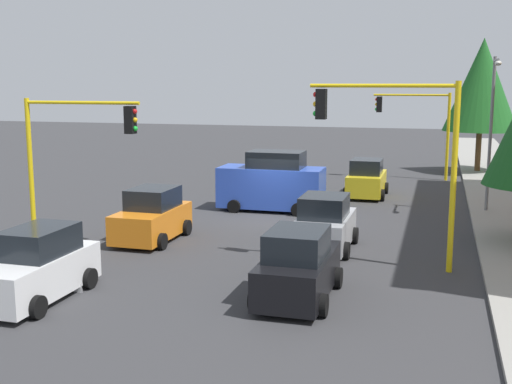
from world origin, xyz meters
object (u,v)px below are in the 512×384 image
at_px(car_white, 37,267).
at_px(car_black, 298,267).
at_px(car_silver, 325,225).
at_px(traffic_signal_near_left, 396,138).
at_px(street_lamp_curbside, 492,118).
at_px(tree_roadside_far, 482,85).
at_px(car_yellow, 367,180).
at_px(car_orange, 152,217).
at_px(traffic_signal_far_left, 417,118).
at_px(traffic_signal_near_right, 74,141).
at_px(delivery_van_blue, 272,183).

xyz_separation_m(car_white, car_black, (-1.97, 6.82, 0.00)).
relative_size(car_silver, car_white, 0.91).
relative_size(traffic_signal_near_left, car_black, 1.50).
bearing_deg(car_white, traffic_signal_near_left, 122.52).
height_order(street_lamp_curbside, car_silver, street_lamp_curbside).
bearing_deg(tree_roadside_far, car_yellow, -28.64).
distance_m(car_orange, car_white, 7.00).
height_order(traffic_signal_far_left, tree_roadside_far, tree_roadside_far).
bearing_deg(traffic_signal_near_left, street_lamp_curbside, 160.17).
xyz_separation_m(traffic_signal_near_right, street_lamp_curbside, (-9.61, 14.84, 0.57)).
relative_size(traffic_signal_near_right, tree_roadside_far, 0.61).
distance_m(street_lamp_curbside, car_orange, 15.38).
bearing_deg(traffic_signal_far_left, car_white, -19.18).
bearing_deg(car_yellow, delivery_van_blue, -37.45).
xyz_separation_m(traffic_signal_near_left, tree_roadside_far, (-24.00, 3.77, 1.56)).
relative_size(car_yellow, car_orange, 0.99).
bearing_deg(traffic_signal_near_right, tree_roadside_far, 147.76).
xyz_separation_m(street_lamp_curbside, car_black, (13.42, -5.71, -3.45)).
relative_size(delivery_van_blue, car_white, 1.19).
distance_m(traffic_signal_near_left, delivery_van_blue, 10.45).
xyz_separation_m(car_yellow, car_silver, (11.32, -0.21, -0.00)).
bearing_deg(car_black, car_orange, -126.88).
relative_size(traffic_signal_far_left, traffic_signal_near_right, 1.00).
bearing_deg(street_lamp_curbside, delivery_van_blue, -80.41).
distance_m(traffic_signal_far_left, car_black, 24.08).
bearing_deg(tree_roadside_far, traffic_signal_far_left, -44.01).
xyz_separation_m(traffic_signal_far_left, tree_roadside_far, (-4.00, 3.86, 1.97)).
relative_size(traffic_signal_far_left, car_black, 1.35).
height_order(traffic_signal_far_left, car_yellow, traffic_signal_far_left).
relative_size(street_lamp_curbside, delivery_van_blue, 1.46).
distance_m(traffic_signal_near_right, car_orange, 3.96).
bearing_deg(traffic_signal_near_left, car_yellow, -170.09).
relative_size(traffic_signal_far_left, car_yellow, 1.42).
relative_size(street_lamp_curbside, car_orange, 1.86).
relative_size(delivery_van_blue, car_orange, 1.28).
bearing_deg(traffic_signal_far_left, street_lamp_curbside, 18.94).
xyz_separation_m(car_yellow, car_black, (16.77, 0.02, 0.00)).
bearing_deg(delivery_van_blue, car_orange, -23.02).
distance_m(traffic_signal_near_right, car_yellow, 16.10).
distance_m(car_white, car_black, 7.10).
relative_size(street_lamp_curbside, tree_roadside_far, 0.80).
bearing_deg(delivery_van_blue, car_black, 17.92).
height_order(car_silver, car_white, same).
bearing_deg(delivery_van_blue, traffic_signal_near_right, -33.57).
height_order(street_lamp_curbside, car_black, street_lamp_curbside).
bearing_deg(traffic_signal_near_right, car_white, 21.71).
bearing_deg(traffic_signal_near_left, car_black, -30.52).
xyz_separation_m(car_yellow, car_orange, (11.74, -6.68, 0.00)).
bearing_deg(car_white, delivery_van_blue, 167.70).
bearing_deg(delivery_van_blue, tree_roadside_far, 148.44).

